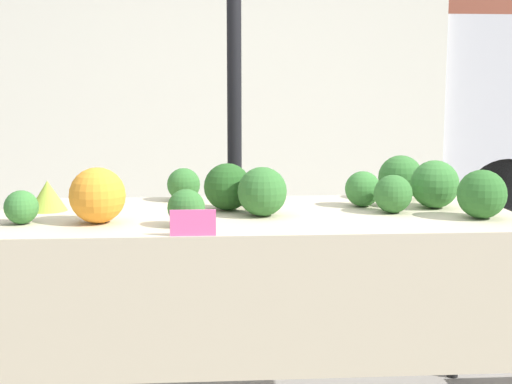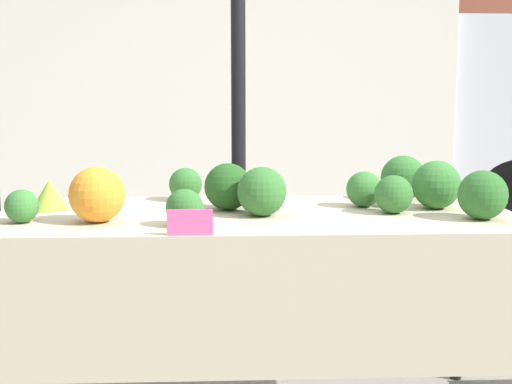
% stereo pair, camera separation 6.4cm
% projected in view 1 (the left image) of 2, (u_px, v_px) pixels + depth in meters
% --- Properties ---
extents(tent_pole, '(0.07, 0.07, 2.33)m').
position_uv_depth(tent_pole, '(234.00, 116.00, 3.45)').
color(tent_pole, black).
rests_on(tent_pole, ground_plane).
extents(parked_truck, '(4.95, 1.89, 2.47)m').
position_uv_depth(parked_truck, '(276.00, 86.00, 6.41)').
color(parked_truck, silver).
rests_on(parked_truck, ground_plane).
extents(market_table, '(1.96, 0.85, 0.83)m').
position_uv_depth(market_table, '(257.00, 243.00, 2.65)').
color(market_table, beige).
rests_on(market_table, ground_plane).
extents(orange_cauliflower, '(0.20, 0.20, 0.20)m').
position_uv_depth(orange_cauliflower, '(97.00, 195.00, 2.48)').
color(orange_cauliflower, orange).
rests_on(orange_cauliflower, market_table).
extents(romanesco_head, '(0.15, 0.15, 0.12)m').
position_uv_depth(romanesco_head, '(48.00, 196.00, 2.74)').
color(romanesco_head, '#93B238').
rests_on(romanesco_head, market_table).
extents(broccoli_head_0, '(0.14, 0.14, 0.14)m').
position_uv_depth(broccoli_head_0, '(184.00, 184.00, 2.97)').
color(broccoli_head_0, '#336B2D').
rests_on(broccoli_head_0, market_table).
extents(broccoli_head_1, '(0.12, 0.12, 0.12)m').
position_uv_depth(broccoli_head_1, '(21.00, 207.00, 2.47)').
color(broccoli_head_1, '#387533').
rests_on(broccoli_head_1, market_table).
extents(broccoli_head_2, '(0.18, 0.18, 0.18)m').
position_uv_depth(broccoli_head_2, '(482.00, 194.00, 2.57)').
color(broccoli_head_2, '#2D6628').
rests_on(broccoli_head_2, market_table).
extents(broccoli_head_3, '(0.15, 0.15, 0.15)m').
position_uv_depth(broccoli_head_3, '(393.00, 194.00, 2.69)').
color(broccoli_head_3, '#336B2D').
rests_on(broccoli_head_3, market_table).
extents(broccoli_head_4, '(0.18, 0.18, 0.18)m').
position_uv_depth(broccoli_head_4, '(262.00, 192.00, 2.62)').
color(broccoli_head_4, '#336B2D').
rests_on(broccoli_head_4, market_table).
extents(broccoli_head_5, '(0.19, 0.19, 0.19)m').
position_uv_depth(broccoli_head_5, '(435.00, 184.00, 2.79)').
color(broccoli_head_5, '#387533').
rests_on(broccoli_head_5, market_table).
extents(broccoli_head_6, '(0.13, 0.13, 0.13)m').
position_uv_depth(broccoli_head_6, '(256.00, 189.00, 2.87)').
color(broccoli_head_6, '#23511E').
rests_on(broccoli_head_6, market_table).
extents(broccoli_head_7, '(0.14, 0.14, 0.14)m').
position_uv_depth(broccoli_head_7, '(363.00, 189.00, 2.83)').
color(broccoli_head_7, '#387533').
rests_on(broccoli_head_7, market_table).
extents(broccoli_head_8, '(0.13, 0.13, 0.13)m').
position_uv_depth(broccoli_head_8, '(186.00, 208.00, 2.42)').
color(broccoli_head_8, '#336B2D').
rests_on(broccoli_head_8, market_table).
extents(broccoli_head_9, '(0.18, 0.18, 0.18)m').
position_uv_depth(broccoli_head_9, '(227.00, 187.00, 2.74)').
color(broccoli_head_9, '#23511E').
rests_on(broccoli_head_9, market_table).
extents(broccoli_head_10, '(0.19, 0.19, 0.19)m').
position_uv_depth(broccoli_head_10, '(401.00, 177.00, 3.01)').
color(broccoli_head_10, '#336B2D').
rests_on(broccoli_head_10, market_table).
extents(price_sign, '(0.15, 0.01, 0.09)m').
position_uv_depth(price_sign, '(193.00, 223.00, 2.27)').
color(price_sign, '#F45B9E').
rests_on(price_sign, market_table).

